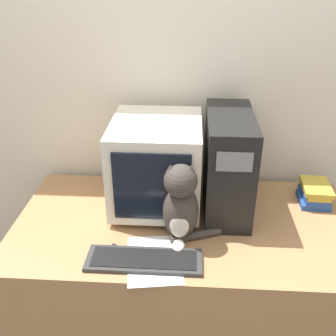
% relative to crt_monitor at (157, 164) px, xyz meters
% --- Properties ---
extents(wall_back, '(7.00, 0.05, 2.50)m').
position_rel_crt_monitor_xyz_m(wall_back, '(0.14, 0.32, 0.26)').
color(wall_back, beige).
rests_on(wall_back, ground_plane).
extents(desk, '(1.55, 0.80, 0.78)m').
position_rel_crt_monitor_xyz_m(desk, '(0.14, -0.14, -0.61)').
color(desk, '#9E7047').
rests_on(desk, ground_plane).
extents(crt_monitor, '(0.40, 0.46, 0.42)m').
position_rel_crt_monitor_xyz_m(crt_monitor, '(0.00, 0.00, 0.00)').
color(crt_monitor, beige).
rests_on(crt_monitor, desk).
extents(computer_tower, '(0.20, 0.47, 0.46)m').
position_rel_crt_monitor_xyz_m(computer_tower, '(0.33, -0.00, 0.01)').
color(computer_tower, black).
rests_on(computer_tower, desk).
extents(keyboard, '(0.46, 0.15, 0.02)m').
position_rel_crt_monitor_xyz_m(keyboard, '(-0.01, -0.43, -0.21)').
color(keyboard, '#2D2D2D').
rests_on(keyboard, desk).
extents(cat, '(0.26, 0.22, 0.36)m').
position_rel_crt_monitor_xyz_m(cat, '(0.12, -0.26, -0.05)').
color(cat, '#38332D').
rests_on(cat, desk).
extents(book_stack, '(0.15, 0.20, 0.10)m').
position_rel_crt_monitor_xyz_m(book_stack, '(0.76, 0.06, -0.17)').
color(book_stack, '#234793').
rests_on(book_stack, desk).
extents(pen, '(0.12, 0.07, 0.01)m').
position_rel_crt_monitor_xyz_m(pen, '(-0.10, -0.36, -0.21)').
color(pen, black).
rests_on(pen, desk).
extents(paper_sheet, '(0.25, 0.32, 0.00)m').
position_rel_crt_monitor_xyz_m(paper_sheet, '(0.02, -0.41, -0.22)').
color(paper_sheet, white).
rests_on(paper_sheet, desk).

